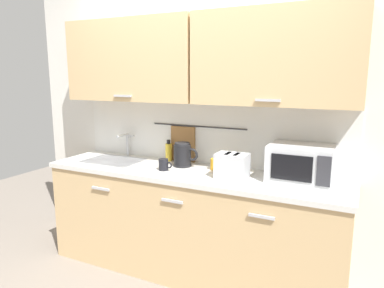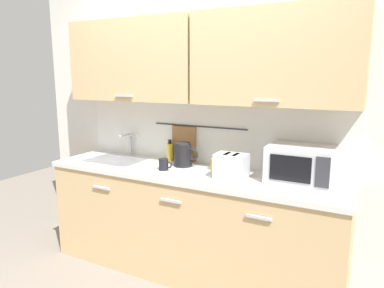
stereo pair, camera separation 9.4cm
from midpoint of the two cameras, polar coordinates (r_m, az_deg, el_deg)
name	(u,v)px [view 2 (the right image)]	position (r m, az deg, el deg)	size (l,w,h in m)	color
counter_unit	(189,221)	(3.10, 0.46, -12.23)	(2.53, 0.64, 0.90)	tan
back_wall_assembly	(203,93)	(3.05, 2.69, 8.09)	(3.70, 0.41, 2.50)	silver
sink_faucet	(129,141)	(3.52, -9.32, 0.47)	(0.09, 0.17, 0.22)	#B2B5BA
microwave	(300,164)	(2.75, 17.85, -3.06)	(0.46, 0.35, 0.27)	silver
electric_kettle	(183,155)	(3.07, -0.52, -1.72)	(0.23, 0.16, 0.21)	black
dish_soap_bottle	(170,151)	(3.28, -2.73, -1.20)	(0.06, 0.06, 0.20)	yellow
mug_near_sink	(164,164)	(2.97, -3.61, -3.27)	(0.12, 0.08, 0.09)	black
toaster	(231,166)	(2.74, 7.25, -3.51)	(0.26, 0.17, 0.19)	#B7BABF
mug_by_kettle	(216,164)	(2.97, 4.72, -3.26)	(0.12, 0.08, 0.09)	orange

